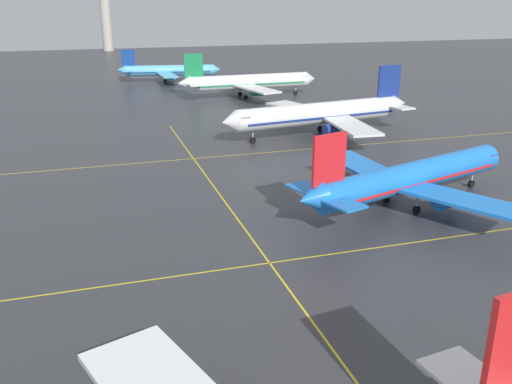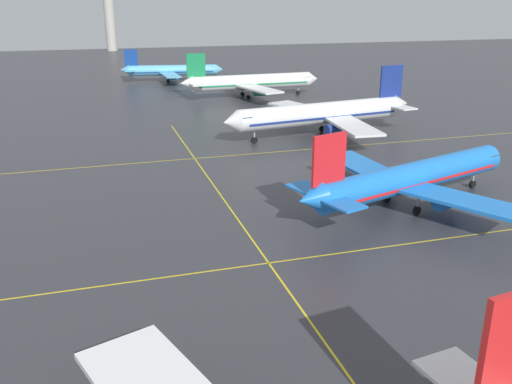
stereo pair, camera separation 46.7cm
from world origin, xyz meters
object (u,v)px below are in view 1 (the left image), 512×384
object	(u,v)px
control_tower	(105,1)
airliner_far_left_stand	(248,82)
airliner_third_row	(322,113)
airliner_far_right_stand	(169,70)
airliner_second_row	(411,177)

from	to	relation	value
control_tower	airliner_far_left_stand	bearing A→B (deg)	-79.38
airliner_third_row	airliner_far_right_stand	size ratio (longest dim) A/B	1.26
airliner_far_left_stand	control_tower	distance (m)	157.51
airliner_far_right_stand	airliner_second_row	bearing A→B (deg)	-84.11
airliner_third_row	airliner_far_left_stand	bearing A→B (deg)	91.60
airliner_second_row	airliner_far_right_stand	size ratio (longest dim) A/B	1.10
airliner_far_left_stand	control_tower	xyz separation A→B (m)	(-28.81, 153.60, 19.71)
airliner_third_row	airliner_far_right_stand	bearing A→B (deg)	101.77
airliner_second_row	airliner_far_left_stand	bearing A→B (deg)	87.74
airliner_third_row	control_tower	distance (m)	202.92
airliner_far_left_stand	control_tower	world-z (taller)	control_tower
airliner_third_row	control_tower	size ratio (longest dim) A/B	1.00
airliner_third_row	airliner_far_left_stand	distance (m)	46.15
airliner_third_row	control_tower	xyz separation A→B (m)	(-30.09, 199.73, 19.46)
airliner_second_row	airliner_far_left_stand	xyz separation A→B (m)	(3.36, 85.21, 0.21)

